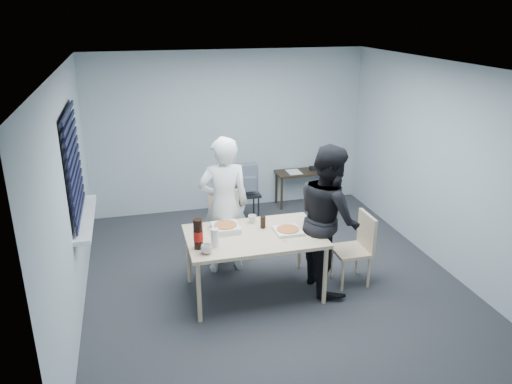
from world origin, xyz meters
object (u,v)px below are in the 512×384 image
object	(u,v)px
chair_right	(358,244)
backpack	(247,179)
person_white	(224,206)
side_table	(302,176)
stool	(247,199)
mug_a	(207,249)
person_black	(329,218)
dining_table	(254,239)
chair_far	(226,219)
soda_bottle	(198,234)
mug_b	(252,219)

from	to	relation	value
chair_right	backpack	xyz separation A→B (m)	(-0.90, 2.03, 0.24)
person_white	side_table	world-z (taller)	person_white
stool	mug_a	world-z (taller)	mug_a
person_black	stool	world-z (taller)	person_black
dining_table	person_black	xyz separation A→B (m)	(0.89, -0.05, 0.19)
chair_right	person_white	size ratio (longest dim) A/B	0.50
dining_table	person_white	bearing A→B (deg)	108.96
chair_far	stool	size ratio (longest dim) A/B	1.68
mug_a	soda_bottle	distance (m)	0.19
dining_table	mug_a	xyz separation A→B (m)	(-0.60, -0.32, 0.11)
chair_right	person_black	xyz separation A→B (m)	(-0.39, 0.02, 0.37)
person_black	side_table	distance (m)	2.70
chair_far	mug_a	distance (m)	1.50
chair_far	person_black	bearing A→B (deg)	-47.81
dining_table	stool	size ratio (longest dim) A/B	2.93
mug_a	side_table	bearing A→B (deg)	53.93
chair_far	side_table	bearing A→B (deg)	42.51
person_black	dining_table	bearing A→B (deg)	86.89
mug_b	backpack	bearing A→B (deg)	78.78
dining_table	chair_far	bearing A→B (deg)	96.75
dining_table	person_black	distance (m)	0.91
mug_b	person_white	bearing A→B (deg)	133.02
person_white	mug_a	distance (m)	1.04
person_black	backpack	xyz separation A→B (m)	(-0.50, 2.00, -0.13)
person_black	mug_a	size ratio (longest dim) A/B	14.39
side_table	soda_bottle	xyz separation A→B (m)	(-2.16, -2.74, 0.40)
stool	mug_a	bearing A→B (deg)	-113.25
chair_far	backpack	size ratio (longest dim) A/B	1.95
person_black	soda_bottle	size ratio (longest dim) A/B	5.28
stool	mug_b	distance (m)	1.70
person_white	chair_right	bearing A→B (deg)	154.47
dining_table	chair_right	size ratio (longest dim) A/B	1.74
backpack	soda_bottle	world-z (taller)	soda_bottle
chair_far	side_table	xyz separation A→B (m)	(1.62, 1.49, 0.00)
chair_right	stool	xyz separation A→B (m)	(-0.90, 2.04, -0.09)
side_table	soda_bottle	size ratio (longest dim) A/B	2.67
side_table	stool	bearing A→B (deg)	-152.09
chair_far	backpack	xyz separation A→B (m)	(0.51, 0.88, 0.24)
person_white	stool	size ratio (longest dim) A/B	3.35
side_table	mug_b	xyz separation A→B (m)	(-1.43, -2.22, 0.29)
dining_table	stool	bearing A→B (deg)	78.98
person_white	stool	distance (m)	1.53
chair_right	person_black	world-z (taller)	person_black
chair_far	stool	world-z (taller)	chair_far
person_white	mug_b	world-z (taller)	person_white
chair_far	mug_b	bearing A→B (deg)	-75.41
person_white	side_table	distance (m)	2.60
side_table	mug_b	world-z (taller)	mug_b
chair_far	dining_table	bearing A→B (deg)	-83.25
chair_right	person_black	size ratio (longest dim) A/B	0.50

